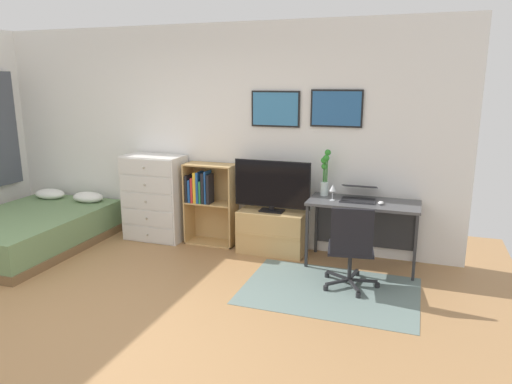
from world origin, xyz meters
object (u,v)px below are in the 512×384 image
tv_stand (272,232)px  dresser (155,198)px  bed (30,230)px  wine_glass (333,189)px  bookshelf (207,198)px  television (272,186)px  computer_mouse (381,203)px  laptop (359,194)px  office_chair (351,246)px  desk (364,212)px  bamboo_vase (325,172)px

tv_stand → dresser: bearing=-179.5°
bed → wine_glass: size_ratio=11.52×
bookshelf → wine_glass: bearing=-6.7°
bed → television: 3.07m
bookshelf → tv_stand: (0.88, -0.05, -0.34)m
tv_stand → computer_mouse: (1.26, -0.14, 0.50)m
laptop → computer_mouse: laptop is taller
television → office_chair: television is taller
dresser → wine_glass: dresser is taller
desk → laptop: bearing=179.4°
dresser → office_chair: size_ratio=1.28×
bed → desk: 4.07m
bed → desk: desk is taller
wine_glass → bamboo_vase: bearing=121.9°
bed → laptop: (3.90, 0.81, 0.59)m
dresser → bookshelf: (0.71, 0.06, 0.04)m
computer_mouse → bookshelf: bearing=175.0°
dresser → tv_stand: bearing=0.5°
bed → dresser: size_ratio=1.88×
bed → computer_mouse: bearing=7.7°
bed → computer_mouse: (4.15, 0.68, 0.54)m
bamboo_vase → laptop: bearing=-9.6°
bed → tv_stand: bearing=14.1°
tv_stand → television: 0.57m
television → computer_mouse: size_ratio=8.85×
wine_glass → dresser: bearing=176.9°
office_chair → computer_mouse: (0.21, 0.62, 0.30)m
bookshelf → office_chair: bookshelf is taller
desk → wine_glass: 0.45m
bookshelf → computer_mouse: bookshelf is taller
bookshelf → television: bearing=-4.7°
desk → tv_stand: bearing=179.9°
office_chair → computer_mouse: bearing=62.3°
office_chair → laptop: size_ratio=2.07×
bed → dresser: 1.57m
television → wine_glass: television is taller
dresser → wine_glass: size_ratio=6.12×
bed → computer_mouse: 4.24m
tv_stand → desk: 1.12m
desk → bamboo_vase: 0.62m
bookshelf → wine_glass: 1.64m
office_chair → wine_glass: 0.80m
office_chair → laptop: laptop is taller
bed → bamboo_vase: bearing=12.6°
tv_stand → bamboo_vase: bearing=6.2°
dresser → office_chair: (2.63, -0.74, -0.09)m
tv_stand → desk: size_ratio=0.67×
television → computer_mouse: bearing=-5.1°
bamboo_vase → tv_stand: bearing=-173.8°
laptop → office_chair: bearing=-88.2°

